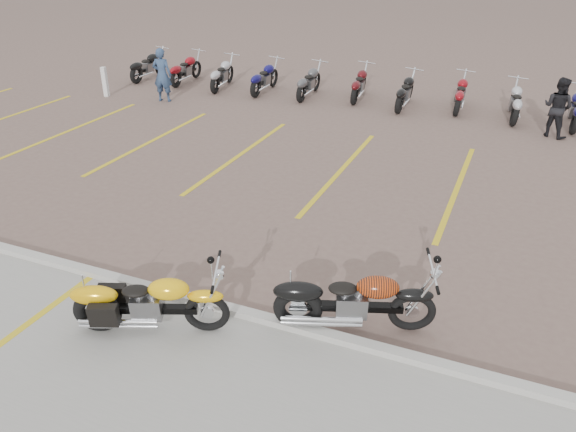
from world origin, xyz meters
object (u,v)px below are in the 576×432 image
object	(u,v)px
flame_cruiser	(350,301)
person_a	(162,75)
bollard	(105,82)
yellow_cruiser	(148,304)
person_b	(558,107)

from	to	relation	value
flame_cruiser	person_a	size ratio (longest dim) A/B	1.25
person_a	bollard	xyz separation A→B (m)	(-2.18, -0.28, -0.37)
flame_cruiser	yellow_cruiser	bearing A→B (deg)	-175.76
flame_cruiser	bollard	bearing A→B (deg)	122.53
flame_cruiser	person_a	world-z (taller)	person_a
yellow_cruiser	bollard	distance (m)	13.49
yellow_cruiser	flame_cruiser	xyz separation A→B (m)	(2.58, 1.16, 0.02)
person_b	bollard	size ratio (longest dim) A/B	1.64
person_b	flame_cruiser	bearing A→B (deg)	103.59
flame_cruiser	person_b	distance (m)	10.67
person_b	person_a	bearing A→B (deg)	33.28
flame_cruiser	person_a	bearing A→B (deg)	115.75
bollard	person_b	bearing A→B (deg)	5.84
person_a	bollard	bearing A→B (deg)	-4.41
person_b	bollard	distance (m)	14.26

